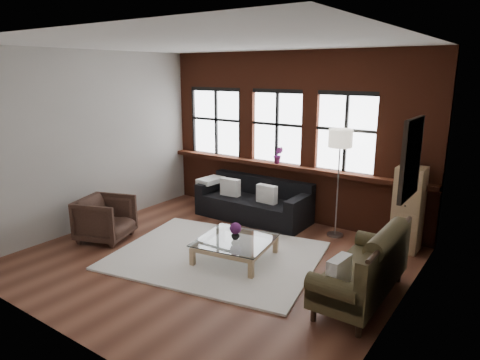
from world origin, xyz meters
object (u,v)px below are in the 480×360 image
Objects in this scene: floor_lamp at (338,180)px; drawer_chest at (408,209)px; coffee_table at (235,250)px; dark_sofa at (253,199)px; armchair at (105,219)px; vintage_settee at (362,265)px; vase at (235,235)px.

drawer_chest is at bearing 3.53° from floor_lamp.
floor_lamp is (-1.17, -0.07, 0.33)m from drawer_chest.
dark_sofa is at bearing 115.36° from coffee_table.
dark_sofa is 2.77m from armchair.
coffee_table is at bearing -136.43° from drawer_chest.
drawer_chest is (4.34, 2.51, 0.31)m from armchair.
drawer_chest reaches higher than armchair.
drawer_chest is (2.02, 1.92, 0.52)m from coffee_table.
coffee_table is (-1.97, 0.04, -0.31)m from vintage_settee.
vintage_settee is 2.26m from floor_lamp.
armchair is at bearing -122.58° from dark_sofa.
drawer_chest is at bearing 3.45° from dark_sofa.
armchair is 0.60× the size of drawer_chest.
armchair is 5.02m from drawer_chest.
vase is at bearing -64.64° from dark_sofa.
floor_lamp is at bearing 3.39° from dark_sofa.
dark_sofa reaches higher than coffee_table.
dark_sofa is 2.70× the size of armchair.
dark_sofa is 2.08× the size of coffee_table.
vintage_settee is 13.00× the size of vase.
armchair is 5.95× the size of vase.
vase is 0.10× the size of drawer_chest.
drawer_chest is (2.02, 1.92, 0.27)m from vase.
vintage_settee is 1.68× the size of coffee_table.
vase reaches higher than coffee_table.
coffee_table is 0.53× the size of floor_lamp.
dark_sofa is at bearing -176.61° from floor_lamp.
vintage_settee is at bearing -102.55° from armchair.
armchair is (-1.49, -2.34, -0.03)m from dark_sofa.
floor_lamp is (-1.12, 1.88, 0.54)m from vintage_settee.
dark_sofa is 1.94m from vase.
drawer_chest is (2.85, 0.17, 0.29)m from dark_sofa.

